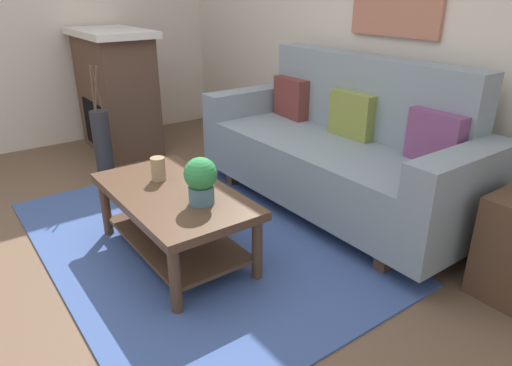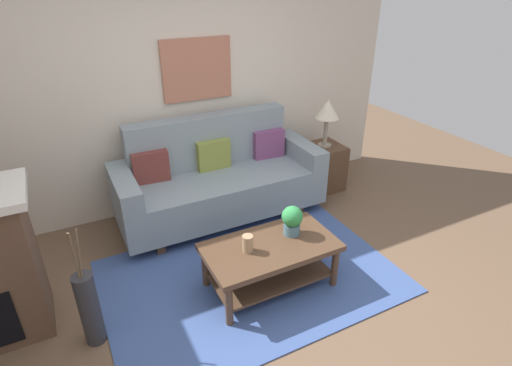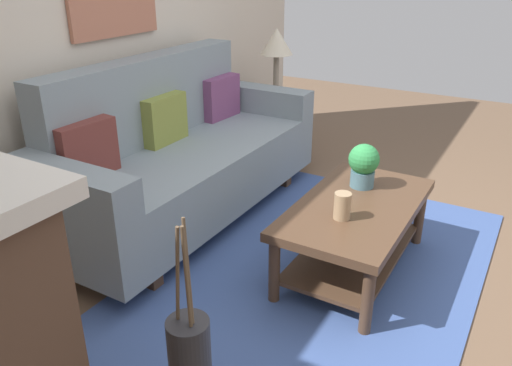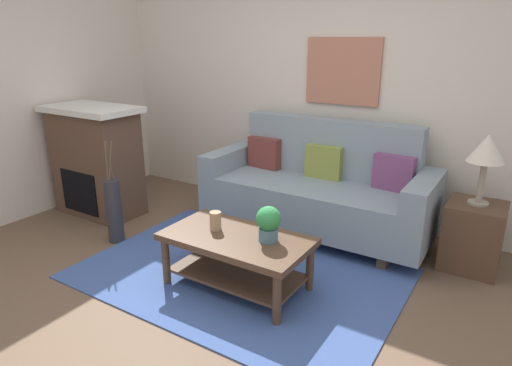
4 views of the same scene
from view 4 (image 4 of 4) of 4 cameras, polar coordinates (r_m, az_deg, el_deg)
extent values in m
plane|color=brown|center=(3.35, -7.14, -15.10)|extent=(9.18, 9.18, 0.00)
cube|color=beige|center=(4.67, 9.31, 12.08)|extent=(5.18, 0.10, 2.70)
cube|color=beige|center=(5.23, -27.23, 10.98)|extent=(0.10, 5.09, 2.70)
cube|color=#3D5693|center=(3.69, -2.15, -11.49)|extent=(2.51, 1.72, 0.01)
cube|color=gray|center=(4.31, 7.49, -2.49)|extent=(1.77, 0.84, 0.40)
cube|color=gray|center=(4.45, 9.50, 4.56)|extent=(1.77, 0.20, 0.56)
cube|color=gray|center=(4.74, -3.32, 0.88)|extent=(0.20, 0.84, 0.60)
cube|color=gray|center=(4.00, 20.50, -3.68)|extent=(0.20, 0.84, 0.60)
cube|color=#513826|center=(4.76, -1.27, -3.65)|extent=(0.08, 0.74, 0.12)
cube|color=#513826|center=(4.17, 17.26, -7.78)|extent=(0.08, 0.74, 0.12)
cube|color=brown|center=(4.66, 1.12, 3.91)|extent=(0.37, 0.15, 0.32)
cube|color=olive|center=(4.36, 8.74, 2.70)|extent=(0.36, 0.12, 0.32)
cube|color=#7A4270|center=(4.15, 17.27, 1.28)|extent=(0.37, 0.14, 0.32)
cube|color=#513826|center=(3.33, -2.50, -7.19)|extent=(1.10, 0.60, 0.05)
cube|color=#513826|center=(3.46, -2.43, -11.46)|extent=(0.98, 0.50, 0.02)
cylinder|color=#513826|center=(3.53, -11.46, -9.87)|extent=(0.06, 0.06, 0.38)
cylinder|color=#513826|center=(3.02, 2.70, -14.75)|extent=(0.06, 0.06, 0.38)
cylinder|color=#513826|center=(3.87, -6.37, -7.02)|extent=(0.06, 0.06, 0.38)
cylinder|color=#513826|center=(3.40, 6.94, -10.78)|extent=(0.06, 0.06, 0.38)
cylinder|color=tan|center=(3.41, -5.23, -4.85)|extent=(0.09, 0.09, 0.14)
cylinder|color=slate|center=(3.22, 1.59, -6.58)|extent=(0.14, 0.14, 0.10)
sphere|color=#318F49|center=(3.17, 1.61, -4.58)|extent=(0.18, 0.18, 0.18)
cube|color=#513826|center=(4.08, 26.02, -6.12)|extent=(0.44, 0.44, 0.56)
cylinder|color=gray|center=(3.98, 26.60, -2.30)|extent=(0.16, 0.16, 0.02)
cylinder|color=gray|center=(3.93, 26.94, -0.04)|extent=(0.05, 0.05, 0.35)
cone|color=beige|center=(3.86, 27.54, 3.99)|extent=(0.28, 0.28, 0.22)
cube|color=brown|center=(5.02, -19.74, 2.36)|extent=(0.90, 0.50, 1.10)
cube|color=black|center=(4.95, -21.71, -1.14)|extent=(0.52, 0.02, 0.44)
cube|color=silver|center=(4.91, -20.47, 8.88)|extent=(1.02, 0.58, 0.06)
cylinder|color=#2D2D33|center=(4.32, -17.74, -3.46)|extent=(0.15, 0.15, 0.60)
cylinder|color=brown|center=(4.16, -18.20, 2.64)|extent=(0.05, 0.05, 0.36)
cylinder|color=brown|center=(4.19, -18.28, 2.75)|extent=(0.03, 0.05, 0.36)
cylinder|color=brown|center=(4.17, -18.64, 2.64)|extent=(0.01, 0.02, 0.36)
cube|color=#B77056|center=(4.53, 11.05, 13.88)|extent=(0.75, 0.03, 0.64)
camera|label=1|loc=(1.55, 50.90, -0.28)|focal=32.25mm
camera|label=2|loc=(3.13, -60.68, 20.55)|focal=28.60mm
camera|label=3|loc=(4.49, -36.84, 12.72)|focal=35.54mm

